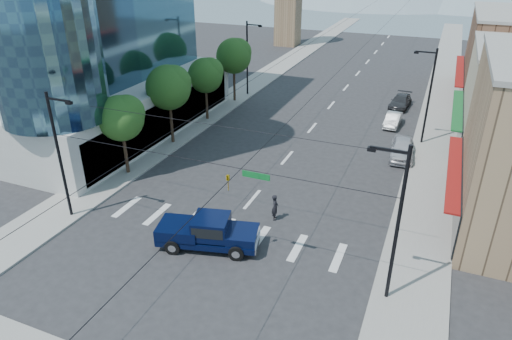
# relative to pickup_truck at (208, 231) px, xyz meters

# --- Properties ---
(ground) EXTENTS (160.00, 160.00, 0.00)m
(ground) POSITION_rel_pickup_truck_xyz_m (0.28, 0.49, -1.12)
(ground) COLOR #28282B
(ground) RESTS_ON ground
(sidewalk_left) EXTENTS (4.00, 120.00, 0.15)m
(sidewalk_left) POSITION_rel_pickup_truck_xyz_m (-11.72, 40.49, -1.05)
(sidewalk_left) COLOR gray
(sidewalk_left) RESTS_ON ground
(sidewalk_right) EXTENTS (4.00, 120.00, 0.15)m
(sidewalk_right) POSITION_rel_pickup_truck_xyz_m (12.28, 40.49, -1.05)
(sidewalk_right) COLOR gray
(sidewalk_right) RESTS_ON ground
(tree_near) EXTENTS (3.65, 3.64, 6.71)m
(tree_near) POSITION_rel_pickup_truck_xyz_m (-10.79, 6.58, 3.87)
(tree_near) COLOR black
(tree_near) RESTS_ON ground
(tree_midnear) EXTENTS (4.09, 4.09, 7.52)m
(tree_midnear) POSITION_rel_pickup_truck_xyz_m (-10.79, 13.58, 4.47)
(tree_midnear) COLOR black
(tree_midnear) RESTS_ON ground
(tree_midfar) EXTENTS (3.65, 3.64, 6.71)m
(tree_midfar) POSITION_rel_pickup_truck_xyz_m (-10.79, 20.58, 3.87)
(tree_midfar) COLOR black
(tree_midfar) RESTS_ON ground
(tree_far) EXTENTS (4.09, 4.09, 7.52)m
(tree_far) POSITION_rel_pickup_truck_xyz_m (-10.79, 27.58, 4.47)
(tree_far) COLOR black
(tree_far) RESTS_ON ground
(signal_rig) EXTENTS (21.80, 0.20, 9.00)m
(signal_rig) POSITION_rel_pickup_truck_xyz_m (0.47, -0.51, 3.52)
(signal_rig) COLOR black
(signal_rig) RESTS_ON ground
(lamp_pole_nw) EXTENTS (2.00, 0.25, 9.00)m
(lamp_pole_nw) POSITION_rel_pickup_truck_xyz_m (-10.39, 30.49, 3.82)
(lamp_pole_nw) COLOR black
(lamp_pole_nw) RESTS_ON ground
(lamp_pole_ne) EXTENTS (2.00, 0.25, 9.00)m
(lamp_pole_ne) POSITION_rel_pickup_truck_xyz_m (10.94, 22.49, 3.82)
(lamp_pole_ne) COLOR black
(lamp_pole_ne) RESTS_ON ground
(pickup_truck) EXTENTS (6.70, 3.70, 2.15)m
(pickup_truck) POSITION_rel_pickup_truck_xyz_m (0.00, 0.00, 0.00)
(pickup_truck) COLOR black
(pickup_truck) RESTS_ON ground
(pedestrian) EXTENTS (0.66, 0.80, 1.89)m
(pedestrian) POSITION_rel_pickup_truck_xyz_m (2.78, 4.60, -0.18)
(pedestrian) COLOR black
(pedestrian) RESTS_ON ground
(parked_car_near) EXTENTS (2.44, 5.20, 1.72)m
(parked_car_near) POSITION_rel_pickup_truck_xyz_m (9.68, 18.44, -0.26)
(parked_car_near) COLOR silver
(parked_car_near) RESTS_ON ground
(parked_car_mid) EXTENTS (1.56, 4.12, 1.34)m
(parked_car_mid) POSITION_rel_pickup_truck_xyz_m (7.88, 26.31, -0.45)
(parked_car_mid) COLOR silver
(parked_car_mid) RESTS_ON ground
(parked_car_far) EXTENTS (2.40, 5.07, 1.43)m
(parked_car_far) POSITION_rel_pickup_truck_xyz_m (7.88, 32.72, -0.41)
(parked_car_far) COLOR #343437
(parked_car_far) RESTS_ON ground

